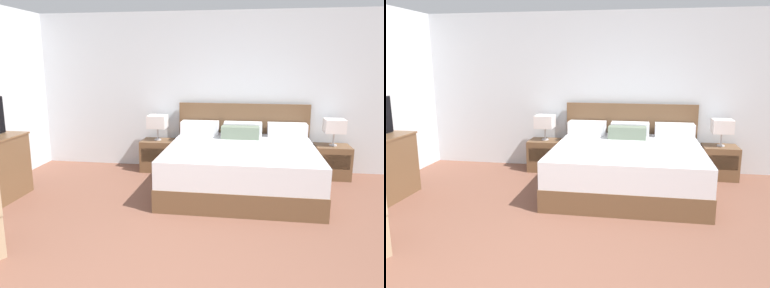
# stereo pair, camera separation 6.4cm
# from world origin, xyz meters

# --- Properties ---
(wall_back) EXTENTS (6.87, 0.06, 2.50)m
(wall_back) POSITION_xyz_m (0.00, 3.68, 1.25)
(wall_back) COLOR silver
(wall_back) RESTS_ON ground
(bed) EXTENTS (2.05, 2.02, 1.08)m
(bed) POSITION_xyz_m (0.55, 2.66, 0.33)
(bed) COLOR brown
(bed) RESTS_ON ground
(nightstand_left) EXTENTS (0.51, 0.43, 0.49)m
(nightstand_left) POSITION_xyz_m (-0.80, 3.37, 0.25)
(nightstand_left) COLOR brown
(nightstand_left) RESTS_ON ground
(nightstand_right) EXTENTS (0.51, 0.43, 0.49)m
(nightstand_right) POSITION_xyz_m (1.90, 3.37, 0.25)
(nightstand_right) COLOR brown
(nightstand_right) RESTS_ON ground
(table_lamp_left) EXTENTS (0.29, 0.29, 0.40)m
(table_lamp_left) POSITION_xyz_m (-0.80, 3.37, 0.79)
(table_lamp_left) COLOR #B7B7BC
(table_lamp_left) RESTS_ON nightstand_left
(table_lamp_right) EXTENTS (0.29, 0.29, 0.40)m
(table_lamp_right) POSITION_xyz_m (1.90, 3.37, 0.79)
(table_lamp_right) COLOR #B7B7BC
(table_lamp_right) RESTS_ON nightstand_right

